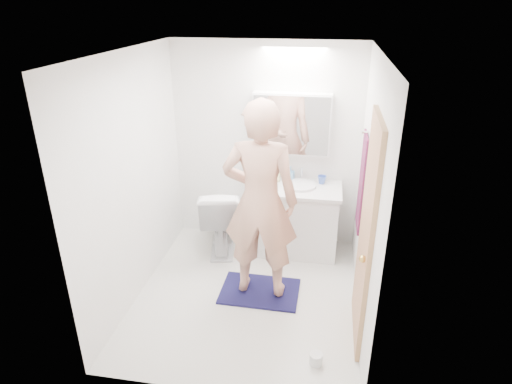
% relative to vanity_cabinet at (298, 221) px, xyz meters
% --- Properties ---
extents(floor, '(2.50, 2.50, 0.00)m').
position_rel_vanity_cabinet_xyz_m(floor, '(-0.44, -0.96, -0.39)').
color(floor, silver).
rests_on(floor, ground).
extents(ceiling, '(2.50, 2.50, 0.00)m').
position_rel_vanity_cabinet_xyz_m(ceiling, '(-0.44, -0.96, 2.01)').
color(ceiling, white).
rests_on(ceiling, floor).
extents(wall_back, '(2.50, 0.00, 2.50)m').
position_rel_vanity_cabinet_xyz_m(wall_back, '(-0.44, 0.29, 0.81)').
color(wall_back, white).
rests_on(wall_back, floor).
extents(wall_front, '(2.50, 0.00, 2.50)m').
position_rel_vanity_cabinet_xyz_m(wall_front, '(-0.44, -2.21, 0.81)').
color(wall_front, white).
rests_on(wall_front, floor).
extents(wall_left, '(0.00, 2.50, 2.50)m').
position_rel_vanity_cabinet_xyz_m(wall_left, '(-1.54, -0.96, 0.81)').
color(wall_left, white).
rests_on(wall_left, floor).
extents(wall_right, '(0.00, 2.50, 2.50)m').
position_rel_vanity_cabinet_xyz_m(wall_right, '(0.66, -0.96, 0.81)').
color(wall_right, white).
rests_on(wall_right, floor).
extents(vanity_cabinet, '(0.90, 0.55, 0.78)m').
position_rel_vanity_cabinet_xyz_m(vanity_cabinet, '(0.00, 0.00, 0.00)').
color(vanity_cabinet, silver).
rests_on(vanity_cabinet, floor).
extents(countertop, '(0.95, 0.58, 0.04)m').
position_rel_vanity_cabinet_xyz_m(countertop, '(0.00, -0.00, 0.41)').
color(countertop, white).
rests_on(countertop, vanity_cabinet).
extents(sink_basin, '(0.36, 0.36, 0.03)m').
position_rel_vanity_cabinet_xyz_m(sink_basin, '(0.00, 0.03, 0.45)').
color(sink_basin, silver).
rests_on(sink_basin, countertop).
extents(faucet, '(0.02, 0.02, 0.16)m').
position_rel_vanity_cabinet_xyz_m(faucet, '(0.00, 0.22, 0.51)').
color(faucet, '#B4B4B9').
rests_on(faucet, countertop).
extents(medicine_cabinet, '(0.88, 0.14, 0.70)m').
position_rel_vanity_cabinet_xyz_m(medicine_cabinet, '(-0.14, 0.21, 1.11)').
color(medicine_cabinet, white).
rests_on(medicine_cabinet, wall_back).
extents(mirror_panel, '(0.84, 0.01, 0.66)m').
position_rel_vanity_cabinet_xyz_m(mirror_panel, '(-0.14, 0.13, 1.11)').
color(mirror_panel, silver).
rests_on(mirror_panel, medicine_cabinet).
extents(toilet, '(0.61, 0.88, 0.82)m').
position_rel_vanity_cabinet_xyz_m(toilet, '(-0.91, -0.11, 0.02)').
color(toilet, white).
rests_on(toilet, floor).
extents(bath_rug, '(0.81, 0.56, 0.02)m').
position_rel_vanity_cabinet_xyz_m(bath_rug, '(-0.31, -0.91, -0.38)').
color(bath_rug, '#13123A').
rests_on(bath_rug, floor).
extents(person, '(0.73, 0.48, 1.98)m').
position_rel_vanity_cabinet_xyz_m(person, '(-0.31, -0.91, 0.65)').
color(person, tan).
rests_on(person, bath_rug).
extents(door, '(0.04, 0.80, 2.00)m').
position_rel_vanity_cabinet_xyz_m(door, '(0.64, -1.31, 0.61)').
color(door, '#A38451').
rests_on(door, wall_right).
extents(door_knob, '(0.06, 0.06, 0.06)m').
position_rel_vanity_cabinet_xyz_m(door_knob, '(0.60, -1.61, 0.56)').
color(door_knob, gold).
rests_on(door_knob, door).
extents(towel, '(0.02, 0.42, 1.00)m').
position_rel_vanity_cabinet_xyz_m(towel, '(0.64, -0.41, 0.71)').
color(towel, '#12163B').
rests_on(towel, wall_right).
extents(towel_hook, '(0.07, 0.02, 0.02)m').
position_rel_vanity_cabinet_xyz_m(towel_hook, '(0.63, -0.41, 1.23)').
color(towel_hook, silver).
rests_on(towel_hook, wall_right).
extents(soap_bottle_a, '(0.11, 0.11, 0.24)m').
position_rel_vanity_cabinet_xyz_m(soap_bottle_a, '(-0.29, 0.15, 0.55)').
color(soap_bottle_a, '#F1EF9B').
rests_on(soap_bottle_a, countertop).
extents(soap_bottle_b, '(0.10, 0.10, 0.18)m').
position_rel_vanity_cabinet_xyz_m(soap_bottle_b, '(-0.13, 0.18, 0.52)').
color(soap_bottle_b, '#5E99C9').
rests_on(soap_bottle_b, countertop).
extents(toothbrush_cup, '(0.13, 0.13, 0.10)m').
position_rel_vanity_cabinet_xyz_m(toothbrush_cup, '(0.24, 0.16, 0.48)').
color(toothbrush_cup, '#3F60BE').
rests_on(toothbrush_cup, countertop).
extents(toilet_paper_roll, '(0.11, 0.11, 0.10)m').
position_rel_vanity_cabinet_xyz_m(toilet_paper_roll, '(0.30, -1.79, -0.34)').
color(toilet_paper_roll, white).
rests_on(toilet_paper_roll, floor).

